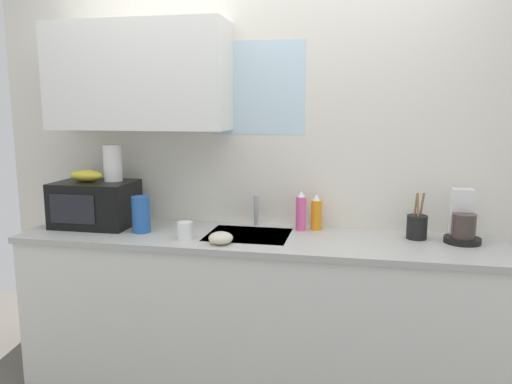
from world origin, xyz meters
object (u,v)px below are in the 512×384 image
at_px(dish_soap_bottle_pink, 301,212).
at_px(utensil_crock, 417,226).
at_px(paper_towel_roll, 113,163).
at_px(small_bowl, 221,238).
at_px(coffee_maker, 462,222).
at_px(microwave, 95,204).
at_px(banana_bunch, 86,176).
at_px(cereal_canister, 141,214).
at_px(dish_soap_bottle_orange, 316,213).
at_px(mug_white, 185,230).

height_order(dish_soap_bottle_pink, utensil_crock, utensil_crock).
height_order(paper_towel_roll, utensil_crock, paper_towel_roll).
bearing_deg(utensil_crock, paper_towel_roll, -179.36).
bearing_deg(paper_towel_roll, utensil_crock, 0.64).
bearing_deg(dish_soap_bottle_pink, utensil_crock, -5.32).
distance_m(utensil_crock, small_bowl, 1.07).
bearing_deg(small_bowl, coffee_maker, 13.82).
bearing_deg(microwave, coffee_maker, 1.63).
xyz_separation_m(banana_bunch, small_bowl, (0.91, -0.25, -0.27)).
height_order(dish_soap_bottle_pink, cereal_canister, dish_soap_bottle_pink).
bearing_deg(microwave, small_bowl, -16.18).
relative_size(coffee_maker, cereal_canister, 1.34).
distance_m(paper_towel_roll, dish_soap_bottle_pink, 1.17).
relative_size(dish_soap_bottle_pink, cereal_canister, 1.12).
bearing_deg(paper_towel_roll, microwave, -152.83).
relative_size(microwave, paper_towel_roll, 2.09).
distance_m(dish_soap_bottle_pink, dish_soap_bottle_orange, 0.09).
xyz_separation_m(coffee_maker, dish_soap_bottle_pink, (-0.87, 0.07, 0.01)).
bearing_deg(dish_soap_bottle_orange, coffee_maker, -7.88).
height_order(coffee_maker, small_bowl, coffee_maker).
relative_size(cereal_canister, mug_white, 2.20).
relative_size(banana_bunch, dish_soap_bottle_pink, 0.85).
bearing_deg(paper_towel_roll, mug_white, -24.12).
bearing_deg(dish_soap_bottle_pink, banana_bunch, -174.24).
xyz_separation_m(paper_towel_roll, dish_soap_bottle_orange, (1.22, 0.12, -0.28)).
xyz_separation_m(microwave, cereal_canister, (0.34, -0.10, -0.03)).
bearing_deg(coffee_maker, microwave, -178.37).
relative_size(coffee_maker, mug_white, 2.95).
height_order(banana_bunch, small_bowl, banana_bunch).
distance_m(microwave, dish_soap_bottle_orange, 1.33).
height_order(cereal_canister, mug_white, cereal_canister).
xyz_separation_m(microwave, dish_soap_bottle_pink, (1.24, 0.13, -0.02)).
relative_size(banana_bunch, cereal_canister, 0.96).
bearing_deg(paper_towel_roll, dish_soap_bottle_pink, 4.01).
distance_m(microwave, cereal_canister, 0.36).
bearing_deg(utensil_crock, microwave, -177.83).
distance_m(cereal_canister, mug_white, 0.31).
relative_size(coffee_maker, utensil_crock, 1.09).
bearing_deg(small_bowl, cereal_canister, 163.79).
relative_size(coffee_maker, small_bowl, 2.15).
bearing_deg(utensil_crock, mug_white, -168.20).
bearing_deg(dish_soap_bottle_orange, banana_bunch, -173.04).
distance_m(microwave, small_bowl, 0.90).
bearing_deg(mug_white, utensil_crock, 11.80).
relative_size(dish_soap_bottle_pink, dish_soap_bottle_orange, 1.11).
height_order(paper_towel_roll, cereal_canister, paper_towel_roll).
bearing_deg(dish_soap_bottle_orange, small_bowl, -138.14).
bearing_deg(paper_towel_roll, small_bowl, -21.65).
relative_size(banana_bunch, coffee_maker, 0.71).
bearing_deg(mug_white, dish_soap_bottle_pink, 28.05).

